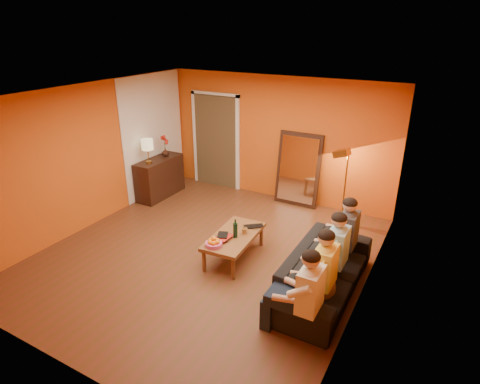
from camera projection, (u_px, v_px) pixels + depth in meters
The scene contains 27 objects.
room_shell at pixel (217, 174), 6.48m from camera, with size 5.00×5.50×2.60m.
white_accent at pixel (154, 135), 8.70m from camera, with size 0.02×1.90×2.58m, color white.
doorway_recess at pixel (219, 140), 9.22m from camera, with size 1.06×0.30×2.10m, color #3F2D19.
door_jamb_left at pixel (195, 138), 9.38m from camera, with size 0.08×0.06×2.20m, color white.
door_jamb_right at pixel (238, 145), 8.87m from camera, with size 0.08×0.06×2.20m, color white.
door_header at pixel (215, 94), 8.71m from camera, with size 1.22×0.06×0.08m, color white.
mirror_frame at pixel (298, 169), 8.26m from camera, with size 0.92×0.06×1.52m, color #321710.
mirror_glass at pixel (298, 170), 8.23m from camera, with size 0.78×0.02×1.36m, color white.
sideboard at pixel (160, 177), 8.77m from camera, with size 0.44×1.18×0.85m, color #321710.
table_lamp at pixel (148, 151), 8.26m from camera, with size 0.24×0.24×0.51m, color beige, non-canonical shape.
sofa at pixel (324, 272), 5.64m from camera, with size 0.86×2.19×0.64m, color black.
coffee_table at pixel (234, 246), 6.49m from camera, with size 0.62×1.22×0.42m, color brown, non-canonical shape.
floor_lamp at pixel (345, 188), 7.42m from camera, with size 0.30×0.24×1.44m, color #B58935, non-canonical shape.
dog at pixel (323, 286), 5.32m from camera, with size 0.35×0.55×0.65m, color #986544, non-canonical shape.
person_far_left at pixel (310, 297), 4.66m from camera, with size 0.70×0.44×1.22m, color silver, non-canonical shape.
person_mid_left at pixel (325, 273), 5.10m from camera, with size 0.70×0.44×1.22m, color #EACE4E, non-canonical shape.
person_mid_right at pixel (337, 253), 5.55m from camera, with size 0.70×0.44×1.22m, color #90C0DF, non-canonical shape.
person_far_right at pixel (348, 236), 5.99m from camera, with size 0.70×0.44×1.22m, color #38373C, non-canonical shape.
fruit_bowl at pixel (214, 241), 6.06m from camera, with size 0.26×0.26×0.16m, color #D24A89, non-canonical shape.
wine_bottle at pixel (235, 228), 6.29m from camera, with size 0.07×0.07×0.31m, color black.
tumbler at pixel (244, 231), 6.44m from camera, with size 0.10×0.10×0.09m, color #B27F3F.
laptop at pixel (254, 228), 6.61m from camera, with size 0.33×0.21×0.03m, color black.
book_lower at pixel (218, 237), 6.32m from camera, with size 0.19×0.26×0.02m, color #321710.
book_mid at pixel (219, 235), 6.32m from camera, with size 0.20×0.27×0.02m, color red.
book_upper at pixel (218, 235), 6.30m from camera, with size 0.16×0.21×0.02m, color black.
vase at pixel (165, 152), 8.77m from camera, with size 0.16×0.16×0.17m, color #321710.
flowers at pixel (164, 140), 8.66m from camera, with size 0.17×0.17×0.48m, color red, non-canonical shape.
Camera 1 is at (3.27, -4.77, 3.55)m, focal length 30.00 mm.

